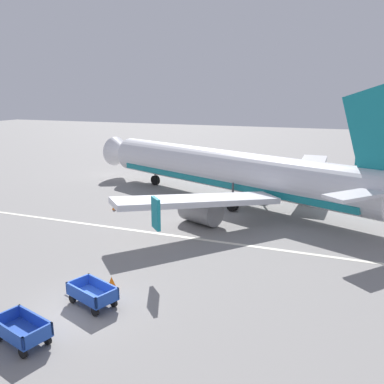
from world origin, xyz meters
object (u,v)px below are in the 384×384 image
(traffic_cone_near_plane, at_px, (115,206))
(baggage_cart_second_in_row, at_px, (92,294))
(traffic_cone_mid_apron, at_px, (112,283))
(airplane, at_px, (235,172))
(baggage_cart_nearest, at_px, (22,330))

(traffic_cone_near_plane, bearing_deg, baggage_cart_second_in_row, -62.10)
(baggage_cart_second_in_row, xyz_separation_m, traffic_cone_mid_apron, (0.02, 1.74, -0.23))
(airplane, height_order, baggage_cart_second_in_row, airplane)
(airplane, xyz_separation_m, baggage_cart_nearest, (-2.51, -24.81, -2.45))
(airplane, distance_m, traffic_cone_mid_apron, 19.55)
(airplane, distance_m, baggage_cart_second_in_row, 21.24)
(traffic_cone_mid_apron, bearing_deg, airplane, 85.39)
(baggage_cart_nearest, relative_size, baggage_cart_second_in_row, 1.01)
(baggage_cart_nearest, xyz_separation_m, baggage_cart_second_in_row, (0.93, 3.77, 0.00))
(baggage_cart_nearest, bearing_deg, airplane, 84.22)
(airplane, bearing_deg, traffic_cone_near_plane, -148.30)
(baggage_cart_nearest, xyz_separation_m, traffic_cone_mid_apron, (0.95, 5.50, -0.23))
(baggage_cart_second_in_row, relative_size, traffic_cone_mid_apron, 4.81)
(traffic_cone_mid_apron, bearing_deg, baggage_cart_second_in_row, -90.69)
(traffic_cone_mid_apron, bearing_deg, baggage_cart_nearest, -99.84)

